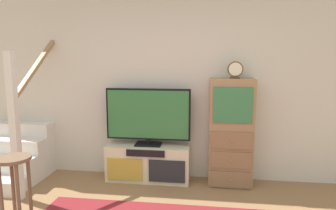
# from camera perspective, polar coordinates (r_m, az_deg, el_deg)

# --- Properties ---
(back_wall) EXTENTS (6.40, 0.12, 2.70)m
(back_wall) POSITION_cam_1_polar(r_m,az_deg,el_deg) (4.28, 0.68, 3.99)
(back_wall) COLOR beige
(back_wall) RESTS_ON ground_plane
(media_console) EXTENTS (1.17, 0.38, 0.51)m
(media_console) POSITION_cam_1_polar(r_m,az_deg,el_deg) (4.30, -3.83, -11.02)
(media_console) COLOR beige
(media_console) RESTS_ON ground_plane
(television) EXTENTS (1.18, 0.22, 0.80)m
(television) POSITION_cam_1_polar(r_m,az_deg,el_deg) (4.14, -3.86, -2.02)
(television) COLOR black
(television) RESTS_ON media_console
(side_cabinet) EXTENTS (0.58, 0.38, 1.46)m
(side_cabinet) POSITION_cam_1_polar(r_m,az_deg,el_deg) (4.11, 11.96, -5.23)
(side_cabinet) COLOR #93704C
(side_cabinet) RESTS_ON ground_plane
(desk_clock) EXTENTS (0.20, 0.08, 0.22)m
(desk_clock) POSITION_cam_1_polar(r_m,az_deg,el_deg) (3.98, 12.78, 6.57)
(desk_clock) COLOR #4C3823
(desk_clock) RESTS_ON side_cabinet
(staircase) EXTENTS (1.00, 1.36, 2.20)m
(staircase) POSITION_cam_1_polar(r_m,az_deg,el_deg) (5.01, -26.27, -7.63)
(staircase) COLOR silver
(staircase) RESTS_ON ground_plane
(bar_stool_near) EXTENTS (0.34, 0.34, 0.74)m
(bar_stool_near) POSITION_cam_1_polar(r_m,az_deg,el_deg) (3.44, -27.40, -11.92)
(bar_stool_near) COLOR brown
(bar_stool_near) RESTS_ON ground_plane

